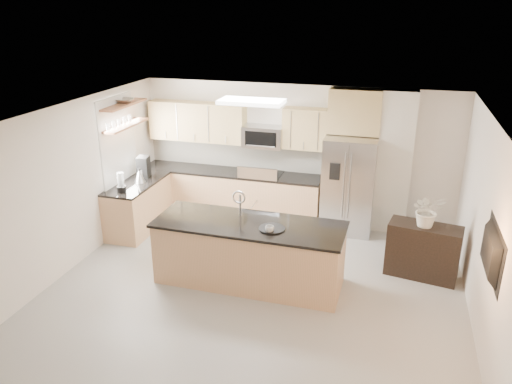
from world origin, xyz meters
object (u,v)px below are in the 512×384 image
(bowl, at_px, (125,100))
(kettle, at_px, (139,176))
(island, at_px, (249,253))
(credenza, at_px, (423,251))
(refrigerator, at_px, (349,185))
(platter, at_px, (272,229))
(flower_vase, at_px, (429,202))
(coffee_maker, at_px, (143,167))
(range, at_px, (261,196))
(television, at_px, (486,251))
(microwave, at_px, (263,137))
(cup, at_px, (270,229))
(blender, at_px, (121,184))

(bowl, bearing_deg, kettle, -28.42)
(island, xyz_separation_m, credenza, (2.51, 0.90, -0.06))
(refrigerator, bearing_deg, platter, -109.17)
(platter, distance_m, flower_vase, 2.37)
(coffee_maker, bearing_deg, kettle, -76.76)
(flower_vase, bearing_deg, coffee_maker, 171.96)
(range, relative_size, television, 1.06)
(microwave, xyz_separation_m, television, (3.51, -3.24, -0.28))
(microwave, bearing_deg, cup, -72.90)
(refrigerator, height_order, island, refrigerator)
(blender, xyz_separation_m, kettle, (0.05, 0.55, -0.04))
(island, xyz_separation_m, kettle, (-2.48, 1.30, 0.55))
(platter, height_order, blender, blender)
(coffee_maker, xyz_separation_m, flower_vase, (5.06, -0.71, 0.14))
(cup, bearing_deg, flower_vase, 27.11)
(range, height_order, flower_vase, flower_vase)
(range, xyz_separation_m, blender, (-2.07, -1.58, 0.60))
(range, xyz_separation_m, coffee_maker, (-2.09, -0.73, 0.63))
(blender, relative_size, flower_vase, 0.46)
(kettle, relative_size, television, 0.24)
(coffee_maker, relative_size, flower_vase, 0.50)
(island, height_order, credenza, island)
(refrigerator, bearing_deg, credenza, -46.49)
(credenza, xyz_separation_m, platter, (-2.14, -1.01, 0.56))
(microwave, distance_m, television, 4.79)
(island, distance_m, kettle, 2.85)
(credenza, bearing_deg, refrigerator, 143.34)
(cup, height_order, flower_vase, flower_vase)
(kettle, xyz_separation_m, flower_vase, (4.99, -0.42, 0.21))
(flower_vase, bearing_deg, platter, -155.10)
(credenza, xyz_separation_m, cup, (-2.15, -1.11, 0.59))
(bowl, bearing_deg, credenza, -5.69)
(range, bearing_deg, island, -78.88)
(cup, relative_size, platter, 0.33)
(refrigerator, bearing_deg, bowl, -167.58)
(coffee_maker, height_order, bowl, bowl)
(television, bearing_deg, island, 75.41)
(microwave, distance_m, cup, 2.85)
(platter, relative_size, bowl, 0.91)
(blender, distance_m, kettle, 0.55)
(television, bearing_deg, platter, 75.66)
(island, relative_size, platter, 7.46)
(coffee_maker, xyz_separation_m, bowl, (-0.16, -0.18, 1.28))
(bowl, height_order, television, bowl)
(microwave, distance_m, flower_vase, 3.37)
(platter, bearing_deg, cup, -94.72)
(range, distance_m, kettle, 2.34)
(platter, distance_m, kettle, 3.18)
(coffee_maker, bearing_deg, platter, -30.23)
(refrigerator, relative_size, flower_vase, 2.29)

